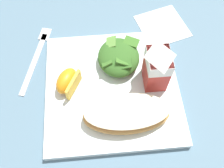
# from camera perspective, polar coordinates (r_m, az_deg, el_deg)

# --- Properties ---
(ground) EXTENTS (3.00, 3.00, 0.00)m
(ground) POSITION_cam_1_polar(r_m,az_deg,el_deg) (0.56, 0.00, -1.27)
(ground) COLOR slate
(white_plate) EXTENTS (0.28, 0.28, 0.02)m
(white_plate) POSITION_cam_1_polar(r_m,az_deg,el_deg) (0.56, 0.00, -0.89)
(white_plate) COLOR silver
(white_plate) RESTS_ON ground
(cheesy_pizza_bread) EXTENTS (0.08, 0.17, 0.04)m
(cheesy_pizza_bread) POSITION_cam_1_polar(r_m,az_deg,el_deg) (0.50, 3.22, -6.54)
(cheesy_pizza_bread) COLOR tan
(cheesy_pizza_bread) RESTS_ON white_plate
(green_salad_pile) EXTENTS (0.10, 0.09, 0.05)m
(green_salad_pile) POSITION_cam_1_polar(r_m,az_deg,el_deg) (0.56, 1.48, 5.94)
(green_salad_pile) COLOR #336023
(green_salad_pile) RESTS_ON white_plate
(milk_carton) EXTENTS (0.06, 0.04, 0.11)m
(milk_carton) POSITION_cam_1_polar(r_m,az_deg,el_deg) (0.51, 9.98, 4.09)
(milk_carton) COLOR #B7332D
(milk_carton) RESTS_ON white_plate
(orange_wedge_front) EXTENTS (0.07, 0.06, 0.04)m
(orange_wedge_front) POSITION_cam_1_polar(r_m,az_deg,el_deg) (0.54, -9.77, 0.66)
(orange_wedge_front) COLOR orange
(orange_wedge_front) RESTS_ON white_plate
(paper_napkin) EXTENTS (0.14, 0.14, 0.00)m
(paper_napkin) POSITION_cam_1_polar(r_m,az_deg,el_deg) (0.68, 11.04, 12.46)
(paper_napkin) COLOR white
(paper_napkin) RESTS_ON ground
(metal_fork) EXTENTS (0.19, 0.07, 0.01)m
(metal_fork) POSITION_cam_1_polar(r_m,az_deg,el_deg) (0.63, -16.10, 6.40)
(metal_fork) COLOR silver
(metal_fork) RESTS_ON ground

